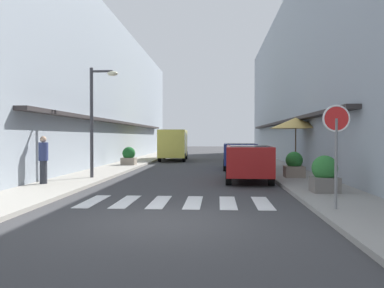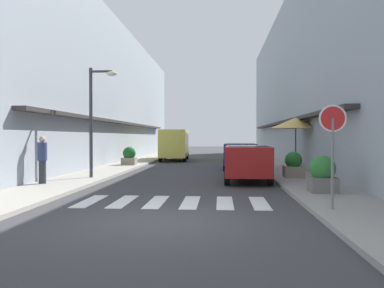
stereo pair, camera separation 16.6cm
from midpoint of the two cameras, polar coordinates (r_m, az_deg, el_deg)
The scene contains 16 objects.
ground_plane at distance 26.64m, azimuth 1.49°, elevation -2.90°, with size 99.60×99.60×0.00m, color #38383A.
sidewalk_left at distance 27.23m, azimuth -8.20°, elevation -2.70°, with size 2.26×63.38×0.12m, color #9E998E.
sidewalk_right at distance 26.82m, azimuth 11.33°, elevation -2.76°, with size 2.26×63.38×0.12m, color gray.
building_row_left at distance 29.53m, azimuth -14.64°, elevation 7.11°, with size 5.50×42.75×9.95m.
building_row_right at distance 28.93m, azimuth 18.28°, elevation 8.60°, with size 5.50×42.75×11.34m.
crosswalk at distance 11.13m, azimuth -2.24°, elevation -8.37°, with size 5.20×2.20×0.01m.
parked_car_near at distance 16.36m, azimuth 8.26°, elevation -2.14°, with size 1.92×4.31×1.47m.
parked_car_mid at distance 22.43m, azimuth 7.13°, elevation -1.29°, with size 1.91×4.09×1.47m.
delivery_van at distance 30.57m, azimuth -2.40°, elevation 0.24°, with size 2.17×5.47×2.37m.
round_street_sign at distance 9.91m, azimuth 20.07°, elevation 2.00°, with size 0.65×0.07×2.46m.
street_lamp at distance 17.13m, azimuth -13.43°, elevation 4.89°, with size 1.19×0.28×4.60m.
cafe_umbrella at distance 20.72m, azimuth 14.95°, elevation 2.91°, with size 2.60×2.60×2.69m.
planter_corner at distance 12.88m, azimuth 18.67°, elevation -4.17°, with size 0.80×0.80×1.13m.
planter_midblock at distance 17.29m, azimuth 14.68°, elevation -2.99°, with size 0.80×0.80×1.08m.
planter_far at distance 24.54m, azimuth -8.85°, elevation -1.77°, with size 0.85×0.85×1.09m.
pedestrian_walking_near at distance 15.40m, azimuth -20.48°, elevation -1.97°, with size 0.34×0.34×1.73m.
Camera 2 is at (1.30, -8.43, 1.82)m, focal length 37.01 mm.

